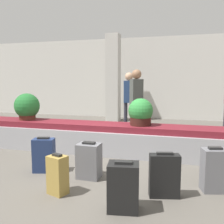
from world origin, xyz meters
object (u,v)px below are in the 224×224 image
Objects in this scene: suitcase_3 at (214,170)px; potted_plant_0 at (27,107)px; suitcase_5 at (123,187)px; potted_plant_1 at (141,113)px; suitcase_2 at (44,155)px; suitcase_0 at (164,175)px; traveler_1 at (136,96)px; suitcase_4 at (89,161)px; pillar at (113,78)px; suitcase_1 at (58,175)px; traveler_0 at (129,96)px.

potted_plant_0 is at bearing 144.92° from suitcase_3.
potted_plant_1 reaches higher than suitcase_5.
suitcase_5 is 2.34m from potted_plant_1.
suitcase_2 is at bearing 164.79° from suitcase_3.
suitcase_0 is 3.58m from traveler_1.
suitcase_5 is at bearing -156.78° from suitcase_3.
potted_plant_0 is at bearing 117.03° from suitcase_2.
potted_plant_0 reaches higher than suitcase_0.
suitcase_5 is (-1.07, -0.83, -0.01)m from suitcase_3.
suitcase_4 is 1.66m from potted_plant_1.
suitcase_0 is at bearing 62.86° from traveler_1.
pillar is 6.42m from suitcase_0.
suitcase_3 is at bearing 28.35° from suitcase_5.
suitcase_1 is at bearing 178.77° from suitcase_0.
suitcase_2 is 1.07× the size of potted_plant_1.
suitcase_2 is at bearing -86.72° from pillar.
suitcase_0 is 1.22m from suitcase_4.
potted_plant_1 is at bearing -67.42° from pillar.
traveler_1 reaches higher than suitcase_3.
potted_plant_0 is 0.35× the size of traveler_0.
pillar is 1.91m from traveler_0.
potted_plant_1 is (0.77, 2.08, 0.60)m from suitcase_1.
suitcase_5 is 0.34× the size of traveler_0.
potted_plant_0 is 1.11× the size of potted_plant_1.
pillar is 5.18× the size of suitcase_3.
suitcase_1 is at bearing -48.34° from potted_plant_0.
suitcase_1 is (0.92, -6.15, -1.34)m from pillar.
suitcase_5 is at bearing -73.60° from pillar.
traveler_0 reaches higher than potted_plant_0.
potted_plant_0 reaches higher than suitcase_5.
pillar is 5.78m from suitcase_4.
suitcase_2 is (-1.98, 0.39, -0.00)m from suitcase_0.
suitcase_5 is (0.94, -0.18, 0.02)m from suitcase_1.
suitcase_3 is at bearing -61.89° from pillar.
traveler_1 is at bearing 56.61° from suitcase_2.
suitcase_4 is at bearing 150.30° from suitcase_0.
suitcase_5 is at bearing -93.56° from traveler_0.
suitcase_1 is at bearing 159.80° from suitcase_5.
suitcase_1 is (-1.37, -0.30, -0.02)m from suitcase_0.
potted_plant_1 is at bearing 85.02° from suitcase_5.
traveler_1 is (2.28, 1.53, 0.19)m from potted_plant_0.
potted_plant_1 reaches higher than suitcase_0.
suitcase_3 is at bearing -77.57° from traveler_0.
suitcase_4 is 0.94× the size of potted_plant_0.
traveler_0 is (0.62, 3.89, 0.78)m from suitcase_2.
suitcase_2 is 3.23m from traveler_1.
suitcase_4 is 2.63m from potted_plant_0.
suitcase_4 reaches higher than suitcase_1.
suitcase_0 is 0.97× the size of potted_plant_0.
traveler_1 is at bearing 86.99° from suitcase_4.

